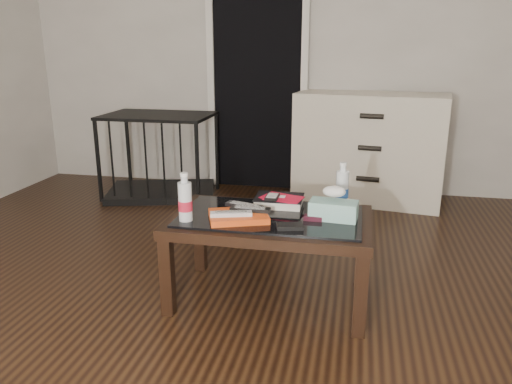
% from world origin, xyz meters
% --- Properties ---
extents(ground, '(5.00, 5.00, 0.00)m').
position_xyz_m(ground, '(0.00, 0.00, 0.00)').
color(ground, black).
rests_on(ground, ground).
extents(doorway, '(0.90, 0.08, 2.07)m').
position_xyz_m(doorway, '(-0.40, 2.47, 1.02)').
color(doorway, black).
rests_on(doorway, ground).
extents(coffee_table, '(1.00, 0.60, 0.46)m').
position_xyz_m(coffee_table, '(0.10, 0.36, 0.40)').
color(coffee_table, black).
rests_on(coffee_table, ground).
extents(dresser, '(1.26, 0.67, 0.90)m').
position_xyz_m(dresser, '(0.60, 2.23, 0.45)').
color(dresser, beige).
rests_on(dresser, ground).
extents(pet_crate, '(1.03, 0.82, 0.71)m').
position_xyz_m(pet_crate, '(-1.17, 2.00, 0.23)').
color(pet_crate, black).
rests_on(pet_crate, ground).
extents(magazines, '(0.34, 0.30, 0.03)m').
position_xyz_m(magazines, '(-0.05, 0.27, 0.48)').
color(magazines, '#CD4413').
rests_on(magazines, coffee_table).
extents(remote_silver, '(0.21, 0.10, 0.02)m').
position_xyz_m(remote_silver, '(-0.07, 0.23, 0.50)').
color(remote_silver, silver).
rests_on(remote_silver, magazines).
extents(remote_black_front, '(0.20, 0.05, 0.02)m').
position_xyz_m(remote_black_front, '(0.00, 0.32, 0.50)').
color(remote_black_front, black).
rests_on(remote_black_front, magazines).
extents(remote_black_back, '(0.21, 0.11, 0.02)m').
position_xyz_m(remote_black_back, '(-0.04, 0.36, 0.50)').
color(remote_black_back, black).
rests_on(remote_black_back, magazines).
extents(textbook, '(0.25, 0.20, 0.05)m').
position_xyz_m(textbook, '(0.11, 0.53, 0.48)').
color(textbook, black).
rests_on(textbook, coffee_table).
extents(dvd_mailers, '(0.23, 0.20, 0.01)m').
position_xyz_m(dvd_mailers, '(0.12, 0.52, 0.51)').
color(dvd_mailers, red).
rests_on(dvd_mailers, textbook).
extents(ipod, '(0.07, 0.11, 0.02)m').
position_xyz_m(ipod, '(0.08, 0.48, 0.52)').
color(ipod, black).
rests_on(ipod, dvd_mailers).
extents(flip_phone, '(0.09, 0.05, 0.02)m').
position_xyz_m(flip_phone, '(0.31, 0.33, 0.47)').
color(flip_phone, black).
rests_on(flip_phone, coffee_table).
extents(wallet, '(0.13, 0.10, 0.02)m').
position_xyz_m(wallet, '(0.22, 0.20, 0.47)').
color(wallet, black).
rests_on(wallet, coffee_table).
extents(water_bottle_left, '(0.07, 0.07, 0.24)m').
position_xyz_m(water_bottle_left, '(-0.29, 0.21, 0.58)').
color(water_bottle_left, silver).
rests_on(water_bottle_left, coffee_table).
extents(water_bottle_right, '(0.08, 0.08, 0.24)m').
position_xyz_m(water_bottle_right, '(0.44, 0.58, 0.58)').
color(water_bottle_right, white).
rests_on(water_bottle_right, coffee_table).
extents(tissue_box, '(0.24, 0.14, 0.09)m').
position_xyz_m(tissue_box, '(0.41, 0.37, 0.51)').
color(tissue_box, teal).
rests_on(tissue_box, coffee_table).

